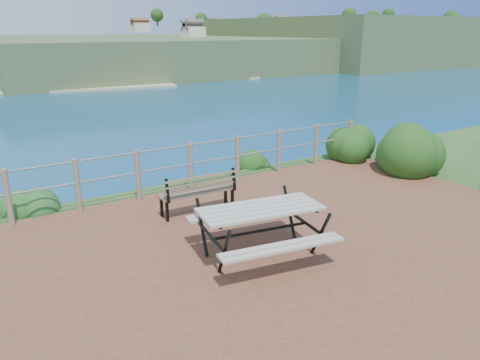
# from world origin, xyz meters

# --- Properties ---
(ground) EXTENTS (10.00, 7.00, 0.12)m
(ground) POSITION_xyz_m (0.00, 0.00, 0.00)
(ground) COLOR brown
(ground) RESTS_ON ground
(safety_railing) EXTENTS (9.40, 0.10, 1.00)m
(safety_railing) POSITION_xyz_m (0.00, 3.35, 0.57)
(safety_railing) COLOR #6B5B4C
(safety_railing) RESTS_ON ground
(distant_bay) EXTENTS (290.00, 232.36, 24.00)m
(distant_bay) POSITION_xyz_m (173.07, 202.61, -1.52)
(distant_bay) COLOR #36552A
(distant_bay) RESTS_ON ground
(picnic_table) EXTENTS (1.88, 1.53, 0.75)m
(picnic_table) POSITION_xyz_m (-0.54, 0.12, 0.48)
(picnic_table) COLOR #9D998D
(picnic_table) RESTS_ON ground
(park_bench) EXTENTS (1.42, 0.42, 0.79)m
(park_bench) POSITION_xyz_m (-0.49, 2.14, 0.53)
(park_bench) COLOR brown
(park_bench) RESTS_ON ground
(shrub_right_front) EXTENTS (1.36, 1.36, 1.93)m
(shrub_right_front) POSITION_xyz_m (4.96, 1.94, 0.00)
(shrub_right_front) COLOR #224816
(shrub_right_front) RESTS_ON ground
(shrub_right_edge) EXTENTS (1.11, 1.11, 1.58)m
(shrub_right_edge) POSITION_xyz_m (4.58, 3.35, 0.00)
(shrub_right_edge) COLOR #224816
(shrub_right_edge) RESTS_ON ground
(shrub_lip_west) EXTENTS (0.87, 0.87, 0.65)m
(shrub_lip_west) POSITION_xyz_m (-3.04, 3.77, 0.00)
(shrub_lip_west) COLOR #1C4B1D
(shrub_lip_west) RESTS_ON ground
(shrub_lip_east) EXTENTS (0.83, 0.83, 0.59)m
(shrub_lip_east) POSITION_xyz_m (2.25, 4.15, 0.00)
(shrub_lip_east) COLOR #224816
(shrub_lip_east) RESTS_ON ground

